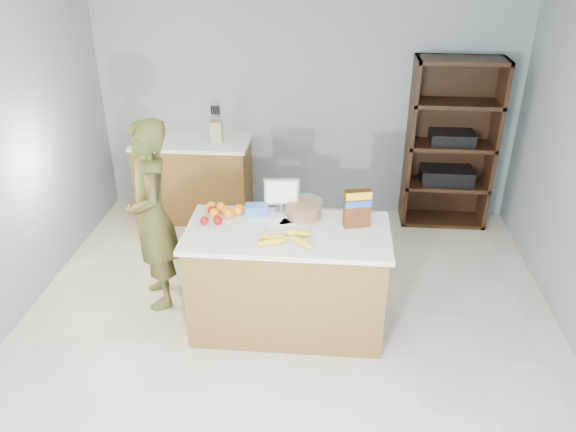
# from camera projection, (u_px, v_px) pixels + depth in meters

# --- Properties ---
(floor) EXTENTS (4.50, 5.00, 0.02)m
(floor) POSITION_uv_depth(u_px,v_px,m) (284.00, 349.00, 4.40)
(floor) COLOR beige
(floor) RESTS_ON ground
(walls) EXTENTS (4.52, 5.02, 2.51)m
(walls) POSITION_uv_depth(u_px,v_px,m) (283.00, 152.00, 3.64)
(walls) COLOR gray
(walls) RESTS_ON ground
(counter_peninsula) EXTENTS (1.56, 0.76, 0.90)m
(counter_peninsula) POSITION_uv_depth(u_px,v_px,m) (287.00, 284.00, 4.48)
(counter_peninsula) COLOR brown
(counter_peninsula) RESTS_ON ground
(back_cabinet) EXTENTS (1.24, 0.62, 0.90)m
(back_cabinet) POSITION_uv_depth(u_px,v_px,m) (195.00, 178.00, 6.23)
(back_cabinet) COLOR brown
(back_cabinet) RESTS_ON ground
(shelving_unit) EXTENTS (0.90, 0.40, 1.80)m
(shelving_unit) POSITION_uv_depth(u_px,v_px,m) (449.00, 146.00, 5.96)
(shelving_unit) COLOR black
(shelving_unit) RESTS_ON ground
(person) EXTENTS (0.60, 0.71, 1.65)m
(person) POSITION_uv_depth(u_px,v_px,m) (152.00, 216.00, 4.63)
(person) COLOR #45451D
(person) RESTS_ON ground
(knife_block) EXTENTS (0.12, 0.10, 0.31)m
(knife_block) POSITION_uv_depth(u_px,v_px,m) (217.00, 131.00, 5.93)
(knife_block) COLOR tan
(knife_block) RESTS_ON back_cabinet
(envelopes) EXTENTS (0.36, 0.20, 0.00)m
(envelopes) POSITION_uv_depth(u_px,v_px,m) (287.00, 223.00, 4.36)
(envelopes) COLOR white
(envelopes) RESTS_ON counter_peninsula
(bananas) EXTENTS (0.43, 0.25, 0.05)m
(bananas) POSITION_uv_depth(u_px,v_px,m) (286.00, 239.00, 4.09)
(bananas) COLOR yellow
(bananas) RESTS_ON counter_peninsula
(apples) EXTENTS (0.17, 0.24, 0.07)m
(apples) POSITION_uv_depth(u_px,v_px,m) (211.00, 217.00, 4.37)
(apples) COLOR maroon
(apples) RESTS_ON counter_peninsula
(oranges) EXTENTS (0.31, 0.20, 0.08)m
(oranges) POSITION_uv_depth(u_px,v_px,m) (225.00, 210.00, 4.47)
(oranges) COLOR orange
(oranges) RESTS_ON counter_peninsula
(blue_carton) EXTENTS (0.19, 0.14, 0.08)m
(blue_carton) POSITION_uv_depth(u_px,v_px,m) (257.00, 210.00, 4.48)
(blue_carton) COLOR blue
(blue_carton) RESTS_ON counter_peninsula
(salad_bowl) EXTENTS (0.30, 0.30, 0.13)m
(salad_bowl) POSITION_uv_depth(u_px,v_px,m) (303.00, 209.00, 4.44)
(salad_bowl) COLOR #267219
(salad_bowl) RESTS_ON counter_peninsula
(tv) EXTENTS (0.28, 0.12, 0.28)m
(tv) POSITION_uv_depth(u_px,v_px,m) (282.00, 193.00, 4.47)
(tv) COLOR silver
(tv) RESTS_ON counter_peninsula
(cereal_box) EXTENTS (0.21, 0.12, 0.30)m
(cereal_box) POSITION_uv_depth(u_px,v_px,m) (357.00, 206.00, 4.24)
(cereal_box) COLOR #592B14
(cereal_box) RESTS_ON counter_peninsula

